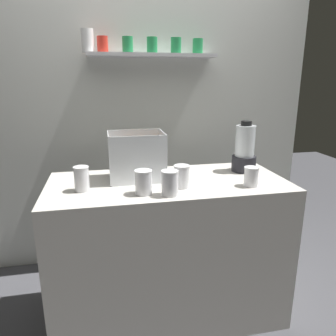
# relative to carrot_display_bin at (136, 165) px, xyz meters

# --- Properties ---
(ground_plane) EXTENTS (8.00, 8.00, 0.00)m
(ground_plane) POSITION_rel_carrot_display_bin_xyz_m (0.18, -0.08, -0.99)
(ground_plane) COLOR #4C4C51
(counter) EXTENTS (1.40, 0.64, 0.90)m
(counter) POSITION_rel_carrot_display_bin_xyz_m (0.18, -0.08, -0.54)
(counter) COLOR beige
(counter) RESTS_ON ground_plane
(back_wall_unit) EXTENTS (2.60, 0.24, 2.50)m
(back_wall_unit) POSITION_rel_carrot_display_bin_xyz_m (0.17, 0.68, 0.28)
(back_wall_unit) COLOR silver
(back_wall_unit) RESTS_ON ground_plane
(carrot_display_bin) EXTENTS (0.33, 0.25, 0.28)m
(carrot_display_bin) POSITION_rel_carrot_display_bin_xyz_m (0.00, 0.00, 0.00)
(carrot_display_bin) COLOR white
(carrot_display_bin) RESTS_ON counter
(blender_pitcher) EXTENTS (0.16, 0.16, 0.33)m
(blender_pitcher) POSITION_rel_carrot_display_bin_xyz_m (0.70, 0.03, 0.05)
(blender_pitcher) COLOR black
(blender_pitcher) RESTS_ON counter
(juice_cup_orange_far_left) EXTENTS (0.08, 0.08, 0.13)m
(juice_cup_orange_far_left) POSITION_rel_carrot_display_bin_xyz_m (-0.31, -0.15, -0.03)
(juice_cup_orange_far_left) COLOR white
(juice_cup_orange_far_left) RESTS_ON counter
(juice_cup_carrot_left) EXTENTS (0.09, 0.09, 0.13)m
(juice_cup_carrot_left) POSITION_rel_carrot_display_bin_xyz_m (0.01, -0.27, -0.03)
(juice_cup_carrot_left) COLOR white
(juice_cup_carrot_left) RESTS_ON counter
(juice_cup_carrot_middle) EXTENTS (0.09, 0.09, 0.13)m
(juice_cup_carrot_middle) POSITION_rel_carrot_display_bin_xyz_m (0.14, -0.32, -0.03)
(juice_cup_carrot_middle) COLOR white
(juice_cup_carrot_middle) RESTS_ON counter
(juice_cup_carrot_right) EXTENTS (0.09, 0.09, 0.13)m
(juice_cup_carrot_right) POSITION_rel_carrot_display_bin_xyz_m (0.23, -0.21, -0.03)
(juice_cup_carrot_right) COLOR white
(juice_cup_carrot_right) RESTS_ON counter
(juice_cup_carrot_far_right) EXTENTS (0.08, 0.08, 0.11)m
(juice_cup_carrot_far_right) POSITION_rel_carrot_display_bin_xyz_m (0.61, -0.26, -0.04)
(juice_cup_carrot_far_right) COLOR white
(juice_cup_carrot_far_right) RESTS_ON counter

